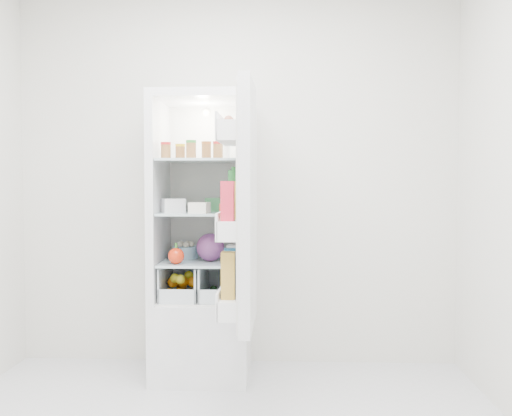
{
  "coord_description": "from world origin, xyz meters",
  "views": [
    {
      "loc": [
        0.3,
        -2.41,
        1.24
      ],
      "look_at": [
        0.16,
        0.95,
        1.09
      ],
      "focal_mm": 40.0,
      "sensor_mm": 36.0,
      "label": 1
    }
  ],
  "objects_px": {
    "refrigerator": "(203,271)",
    "mushroom_bowl": "(185,252)",
    "red_cabbage": "(210,247)",
    "fridge_door": "(242,211)"
  },
  "relations": [
    {
      "from": "refrigerator",
      "to": "fridge_door",
      "type": "height_order",
      "value": "refrigerator"
    },
    {
      "from": "refrigerator",
      "to": "mushroom_bowl",
      "type": "relative_size",
      "value": 10.86
    },
    {
      "from": "red_cabbage",
      "to": "fridge_door",
      "type": "xyz_separation_m",
      "value": [
        0.24,
        -0.53,
        0.26
      ]
    },
    {
      "from": "refrigerator",
      "to": "mushroom_bowl",
      "type": "distance_m",
      "value": 0.18
    },
    {
      "from": "refrigerator",
      "to": "fridge_door",
      "type": "bearing_deg",
      "value": -64.93
    },
    {
      "from": "refrigerator",
      "to": "red_cabbage",
      "type": "distance_m",
      "value": 0.21
    },
    {
      "from": "fridge_door",
      "to": "refrigerator",
      "type": "bearing_deg",
      "value": 25.54
    },
    {
      "from": "mushroom_bowl",
      "to": "fridge_door",
      "type": "bearing_deg",
      "value": -57.81
    },
    {
      "from": "refrigerator",
      "to": "red_cabbage",
      "type": "height_order",
      "value": "refrigerator"
    },
    {
      "from": "mushroom_bowl",
      "to": "red_cabbage",
      "type": "bearing_deg",
      "value": -36.54
    }
  ]
}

